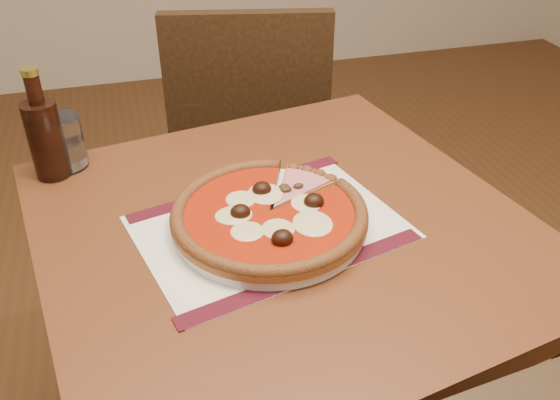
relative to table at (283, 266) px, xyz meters
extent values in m
cube|color=brown|center=(0.00, 0.00, 0.08)|extent=(0.93, 0.93, 0.04)
cylinder|color=brown|center=(-0.41, 0.28, -0.29)|extent=(0.05, 0.05, 0.71)
cylinder|color=brown|center=(0.28, 0.41, -0.29)|extent=(0.05, 0.05, 0.71)
cube|color=black|center=(0.13, 0.83, -0.20)|extent=(0.52, 0.52, 0.04)
cylinder|color=black|center=(0.35, 0.97, -0.44)|extent=(0.04, 0.04, 0.43)
cylinder|color=black|center=(-0.02, 1.05, -0.44)|extent=(0.04, 0.04, 0.43)
cylinder|color=black|center=(0.27, 0.60, -0.44)|extent=(0.04, 0.04, 0.43)
cylinder|color=black|center=(-0.10, 0.68, -0.44)|extent=(0.04, 0.04, 0.43)
cube|color=black|center=(0.09, 0.63, 0.05)|extent=(0.43, 0.13, 0.46)
cube|color=white|center=(-0.03, -0.01, 0.10)|extent=(0.48, 0.39, 0.00)
cylinder|color=white|center=(-0.03, -0.01, 0.11)|extent=(0.32, 0.32, 0.02)
cylinder|color=#A96929|center=(-0.03, -0.01, 0.13)|extent=(0.33, 0.33, 0.01)
torus|color=brown|center=(-0.03, -0.01, 0.13)|extent=(0.33, 0.33, 0.02)
cylinder|color=#A71A08|center=(-0.03, -0.01, 0.13)|extent=(0.28, 0.28, 0.00)
ellipsoid|color=beige|center=(-0.02, 0.04, 0.14)|extent=(0.05, 0.05, 0.01)
ellipsoid|color=beige|center=(-0.08, 0.05, 0.14)|extent=(0.05, 0.05, 0.01)
ellipsoid|color=beige|center=(-0.08, -0.01, 0.14)|extent=(0.05, 0.05, 0.01)
ellipsoid|color=beige|center=(-0.09, -0.07, 0.14)|extent=(0.05, 0.05, 0.01)
ellipsoid|color=beige|center=(-0.03, -0.06, 0.14)|extent=(0.05, 0.05, 0.01)
ellipsoid|color=beige|center=(0.03, -0.07, 0.14)|extent=(0.05, 0.05, 0.01)
ellipsoid|color=beige|center=(0.02, -0.01, 0.14)|extent=(0.05, 0.05, 0.01)
ellipsoid|color=black|center=(-0.03, 0.05, 0.15)|extent=(0.03, 0.03, 0.02)
ellipsoid|color=black|center=(-0.12, -0.01, 0.15)|extent=(0.03, 0.03, 0.02)
ellipsoid|color=black|center=(-0.03, -0.07, 0.15)|extent=(0.03, 0.03, 0.02)
ellipsoid|color=black|center=(0.06, -0.01, 0.15)|extent=(0.03, 0.03, 0.02)
ellipsoid|color=#392714|center=(0.02, 0.02, 0.14)|extent=(0.02, 0.02, 0.01)
ellipsoid|color=#392714|center=(0.05, 0.06, 0.14)|extent=(0.02, 0.02, 0.01)
ellipsoid|color=#392714|center=(0.01, 0.04, 0.14)|extent=(0.02, 0.02, 0.01)
cylinder|color=white|center=(-0.36, 0.29, 0.15)|extent=(0.11, 0.11, 0.10)
cylinder|color=black|center=(-0.38, 0.26, 0.18)|extent=(0.06, 0.06, 0.15)
cylinder|color=black|center=(-0.38, 0.26, 0.27)|extent=(0.03, 0.03, 0.06)
cylinder|color=olive|center=(-0.38, 0.26, 0.31)|extent=(0.03, 0.03, 0.01)
camera|label=1|loc=(-0.23, -0.79, 0.69)|focal=38.00mm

